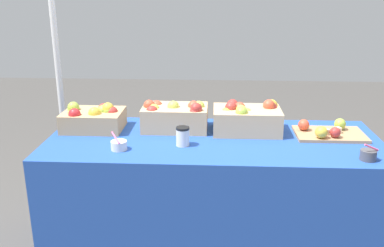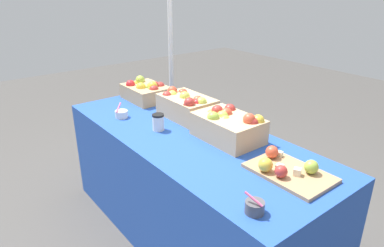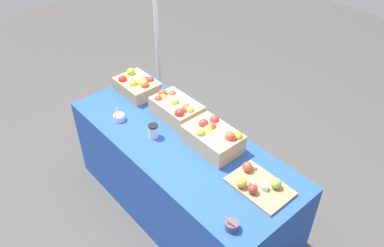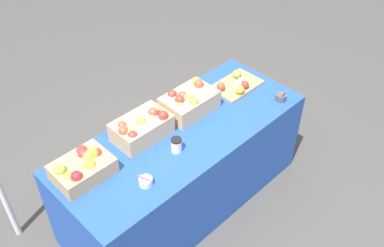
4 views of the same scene
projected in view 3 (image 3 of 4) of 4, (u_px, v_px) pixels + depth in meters
name	position (u px, v px, depth m)	size (l,w,h in m)	color
ground_plane	(182.00, 207.00, 3.27)	(10.00, 10.00, 0.00)	#474442
table	(182.00, 177.00, 3.04)	(1.90, 0.76, 0.74)	#234CAD
apple_crate_left	(137.00, 85.00, 3.27)	(0.36, 0.26, 0.17)	tan
apple_crate_middle	(176.00, 109.00, 2.98)	(0.39, 0.25, 0.19)	tan
apple_crate_right	(213.00, 137.00, 2.71)	(0.40, 0.26, 0.19)	tan
cutting_board_front	(258.00, 184.00, 2.45)	(0.40, 0.26, 0.09)	tan
sample_bowl_near	(119.00, 117.00, 2.99)	(0.09, 0.09, 0.10)	silver
sample_bowl_mid	(232.00, 225.00, 2.20)	(0.09, 0.08, 0.10)	#4C4C51
coffee_cup	(153.00, 131.00, 2.82)	(0.07, 0.07, 0.10)	silver
tent_pole	(156.00, 25.00, 3.60)	(0.04, 0.04, 2.13)	white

